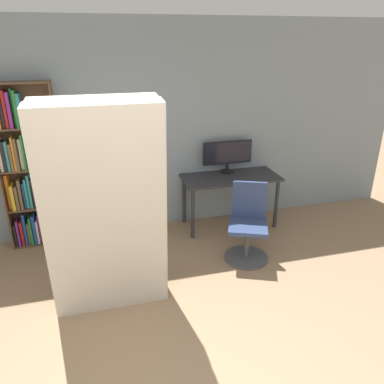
{
  "coord_description": "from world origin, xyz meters",
  "views": [
    {
      "loc": [
        -0.32,
        -1.51,
        2.46
      ],
      "look_at": [
        0.56,
        1.76,
        1.05
      ],
      "focal_mm": 35.0,
      "sensor_mm": 36.0,
      "label": 1
    }
  ],
  "objects_px": {
    "bookshelf": "(25,170)",
    "mattress_near": "(106,215)",
    "monitor": "(228,154)",
    "mattress_far": "(105,204)",
    "office_chair": "(248,229)"
  },
  "relations": [
    {
      "from": "bookshelf",
      "to": "mattress_near",
      "type": "relative_size",
      "value": 1.0
    },
    {
      "from": "mattress_near",
      "to": "mattress_far",
      "type": "distance_m",
      "value": 0.25
    },
    {
      "from": "monitor",
      "to": "office_chair",
      "type": "relative_size",
      "value": 0.76
    },
    {
      "from": "bookshelf",
      "to": "mattress_far",
      "type": "distance_m",
      "value": 1.56
    },
    {
      "from": "monitor",
      "to": "mattress_far",
      "type": "xyz_separation_m",
      "value": [
        -1.7,
        -1.29,
        0.02
      ]
    },
    {
      "from": "office_chair",
      "to": "mattress_far",
      "type": "height_order",
      "value": "mattress_far"
    },
    {
      "from": "mattress_near",
      "to": "bookshelf",
      "type": "bearing_deg",
      "value": 119.4
    },
    {
      "from": "monitor",
      "to": "mattress_far",
      "type": "distance_m",
      "value": 2.13
    },
    {
      "from": "mattress_far",
      "to": "bookshelf",
      "type": "bearing_deg",
      "value": 123.87
    },
    {
      "from": "office_chair",
      "to": "mattress_far",
      "type": "bearing_deg",
      "value": -170.11
    },
    {
      "from": "monitor",
      "to": "mattress_near",
      "type": "height_order",
      "value": "mattress_near"
    },
    {
      "from": "bookshelf",
      "to": "mattress_near",
      "type": "bearing_deg",
      "value": -60.6
    },
    {
      "from": "office_chair",
      "to": "mattress_near",
      "type": "height_order",
      "value": "mattress_near"
    },
    {
      "from": "monitor",
      "to": "bookshelf",
      "type": "bearing_deg",
      "value": 179.85
    },
    {
      "from": "monitor",
      "to": "office_chair",
      "type": "xyz_separation_m",
      "value": [
        -0.09,
        -1.01,
        -0.62
      ]
    }
  ]
}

